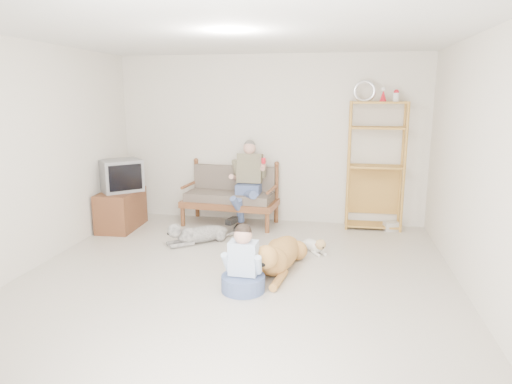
% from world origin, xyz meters
% --- Properties ---
extents(floor, '(5.50, 5.50, 0.00)m').
position_xyz_m(floor, '(0.00, 0.00, 0.00)').
color(floor, silver).
rests_on(floor, ground).
extents(ceiling, '(5.50, 5.50, 0.00)m').
position_xyz_m(ceiling, '(0.00, 0.00, 2.70)').
color(ceiling, silver).
rests_on(ceiling, ground).
extents(wall_back, '(5.00, 0.00, 5.00)m').
position_xyz_m(wall_back, '(0.00, 2.75, 1.35)').
color(wall_back, beige).
rests_on(wall_back, ground).
extents(wall_front, '(5.00, 0.00, 5.00)m').
position_xyz_m(wall_front, '(0.00, -2.75, 1.35)').
color(wall_front, beige).
rests_on(wall_front, ground).
extents(wall_left, '(0.00, 5.50, 5.50)m').
position_xyz_m(wall_left, '(-2.50, 0.00, 1.35)').
color(wall_left, beige).
rests_on(wall_left, ground).
extents(wall_right, '(0.00, 5.50, 5.50)m').
position_xyz_m(wall_right, '(2.50, 0.00, 1.35)').
color(wall_right, beige).
rests_on(wall_right, ground).
extents(loveseat, '(1.56, 0.84, 0.95)m').
position_xyz_m(loveseat, '(-0.59, 2.44, 0.49)').
color(loveseat, brown).
rests_on(loveseat, ground).
extents(man, '(0.52, 0.74, 1.20)m').
position_xyz_m(man, '(-0.30, 2.24, 0.63)').
color(man, '#506393').
rests_on(man, loveseat).
extents(etagere, '(0.88, 0.38, 2.29)m').
position_xyz_m(etagere, '(1.68, 2.55, 1.01)').
color(etagere, '#BF903C').
rests_on(etagere, ground).
extents(book_stack, '(0.24, 0.20, 0.13)m').
position_xyz_m(book_stack, '(1.96, 2.47, 0.07)').
color(book_stack, beige).
rests_on(book_stack, ground).
extents(tv_stand, '(0.54, 0.92, 0.60)m').
position_xyz_m(tv_stand, '(-2.23, 1.85, 0.30)').
color(tv_stand, brown).
rests_on(tv_stand, ground).
extents(crt_tv, '(0.75, 0.75, 0.49)m').
position_xyz_m(crt_tv, '(-2.20, 1.86, 0.85)').
color(crt_tv, slate).
rests_on(crt_tv, tv_stand).
extents(wall_outlet, '(0.12, 0.02, 0.08)m').
position_xyz_m(wall_outlet, '(-1.25, 2.73, 0.30)').
color(wall_outlet, white).
rests_on(wall_outlet, ground).
extents(golden_retriever, '(0.54, 1.56, 0.47)m').
position_xyz_m(golden_retriever, '(0.44, 0.50, 0.19)').
color(golden_retriever, '#BF7C42').
rests_on(golden_retriever, ground).
extents(shaggy_dog, '(0.87, 0.79, 0.33)m').
position_xyz_m(shaggy_dog, '(-0.83, 1.34, 0.13)').
color(shaggy_dog, silver).
rests_on(shaggy_dog, ground).
extents(terrier, '(0.38, 0.50, 0.22)m').
position_xyz_m(terrier, '(0.84, 1.26, 0.09)').
color(terrier, white).
rests_on(terrier, ground).
extents(child, '(0.47, 0.47, 0.75)m').
position_xyz_m(child, '(0.15, -0.11, 0.27)').
color(child, '#506393').
rests_on(child, ground).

